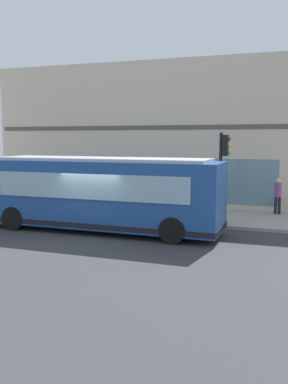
# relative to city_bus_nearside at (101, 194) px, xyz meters

# --- Properties ---
(ground) EXTENTS (120.00, 120.00, 0.00)m
(ground) POSITION_rel_city_bus_nearside_xyz_m (-0.68, -0.10, -1.55)
(ground) COLOR #38383A
(sidewalk_curb) EXTENTS (4.48, 40.00, 0.15)m
(sidewalk_curb) POSITION_rel_city_bus_nearside_xyz_m (4.16, -0.10, -1.48)
(sidewalk_curb) COLOR #9E9991
(sidewalk_curb) RESTS_ON ground
(building_corner) EXTENTS (9.94, 19.49, 8.09)m
(building_corner) POSITION_rel_city_bus_nearside_xyz_m (11.33, -0.10, 2.49)
(building_corner) COLOR beige
(building_corner) RESTS_ON ground
(city_bus_nearside) EXTENTS (2.78, 10.09, 3.07)m
(city_bus_nearside) POSITION_rel_city_bus_nearside_xyz_m (0.00, 0.00, 0.00)
(city_bus_nearside) COLOR #1E478C
(city_bus_nearside) RESTS_ON ground
(traffic_light_near_corner) EXTENTS (0.32, 0.49, 3.96)m
(traffic_light_near_corner) POSITION_rel_city_bus_nearside_xyz_m (2.37, -4.68, 1.36)
(traffic_light_near_corner) COLOR black
(traffic_light_near_corner) RESTS_ON sidewalk_curb
(fire_hydrant) EXTENTS (0.35, 0.35, 0.74)m
(fire_hydrant) POSITION_rel_city_bus_nearside_xyz_m (2.51, -2.96, -1.04)
(fire_hydrant) COLOR red
(fire_hydrant) RESTS_ON sidewalk_curb
(pedestrian_near_building_entrance) EXTENTS (0.32, 0.32, 1.77)m
(pedestrian_near_building_entrance) POSITION_rel_city_bus_nearside_xyz_m (5.63, -6.91, -0.38)
(pedestrian_near_building_entrance) COLOR black
(pedestrian_near_building_entrance) RESTS_ON sidewalk_curb
(pedestrian_by_light_pole) EXTENTS (0.32, 0.32, 1.73)m
(pedestrian_by_light_pole) POSITION_rel_city_bus_nearside_xyz_m (4.29, 7.48, -0.41)
(pedestrian_by_light_pole) COLOR #8C3F8C
(pedestrian_by_light_pole) RESTS_ON sidewalk_curb
(pedestrian_near_hydrant) EXTENTS (0.32, 0.32, 1.55)m
(pedestrian_near_hydrant) POSITION_rel_city_bus_nearside_xyz_m (3.95, 1.82, -0.52)
(pedestrian_near_hydrant) COLOR #3359A5
(pedestrian_near_hydrant) RESTS_ON sidewalk_curb
(newspaper_vending_box) EXTENTS (0.44, 0.43, 0.90)m
(newspaper_vending_box) POSITION_rel_city_bus_nearside_xyz_m (5.72, 3.57, -0.95)
(newspaper_vending_box) COLOR #263F99
(newspaper_vending_box) RESTS_ON sidewalk_curb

